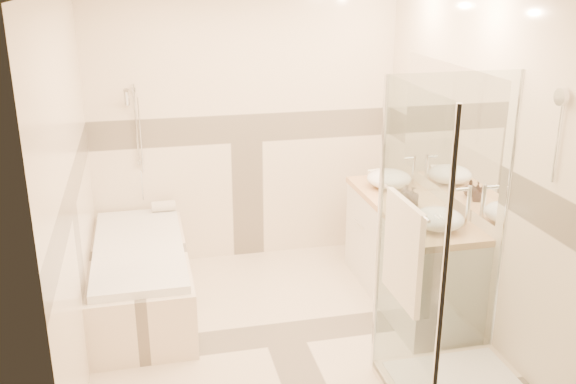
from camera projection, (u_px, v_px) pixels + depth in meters
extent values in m
cube|color=beige|center=(283.00, 334.00, 4.88)|extent=(2.80, 3.00, 0.01)
cube|color=beige|center=(246.00, 128.00, 5.85)|extent=(2.80, 0.01, 2.50)
cube|color=beige|center=(350.00, 270.00, 3.08)|extent=(2.80, 0.01, 2.50)
cube|color=beige|center=(72.00, 192.00, 4.17)|extent=(0.01, 3.00, 2.50)
cube|color=beige|center=(466.00, 164.00, 4.77)|extent=(0.01, 3.00, 2.50)
cube|color=white|center=(448.00, 129.00, 4.97)|extent=(0.01, 1.60, 1.00)
cylinder|color=silver|center=(136.00, 124.00, 5.58)|extent=(0.02, 0.02, 0.70)
cube|color=beige|center=(141.00, 280.00, 5.17)|extent=(0.75, 1.70, 0.50)
cube|color=white|center=(139.00, 248.00, 5.08)|extent=(0.69, 1.60, 0.06)
ellipsoid|color=white|center=(139.00, 254.00, 5.10)|extent=(0.56, 1.40, 0.16)
cube|color=white|center=(408.00, 256.00, 5.26)|extent=(0.55, 1.60, 0.80)
cylinder|color=silver|center=(394.00, 263.00, 4.78)|extent=(0.01, 0.24, 0.01)
cylinder|color=silver|center=(359.00, 224.00, 5.52)|extent=(0.01, 0.24, 0.01)
cube|color=#DFAD76|center=(411.00, 207.00, 5.12)|extent=(0.57, 1.62, 0.05)
cube|color=white|center=(408.00, 261.00, 3.68)|extent=(0.01, 0.90, 2.00)
cube|color=white|center=(444.00, 226.00, 4.18)|extent=(0.90, 0.01, 2.00)
cylinder|color=silver|center=(442.00, 297.00, 3.26)|extent=(0.03, 0.03, 2.00)
cylinder|color=silver|center=(379.00, 231.00, 4.09)|extent=(0.03, 0.03, 2.00)
cylinder|color=silver|center=(506.00, 220.00, 4.28)|extent=(0.03, 0.03, 2.00)
cylinder|color=silver|center=(561.00, 97.00, 3.56)|extent=(0.03, 0.10, 0.10)
cylinder|color=silver|center=(406.00, 202.00, 3.55)|extent=(0.02, 0.60, 0.02)
cube|color=white|center=(403.00, 252.00, 3.65)|extent=(0.04, 0.48, 0.62)
ellipsoid|color=white|center=(389.00, 179.00, 5.49)|extent=(0.38, 0.38, 0.15)
ellipsoid|color=white|center=(439.00, 219.00, 4.61)|extent=(0.37, 0.37, 0.15)
cylinder|color=silver|center=(414.00, 171.00, 5.52)|extent=(0.03, 0.03, 0.26)
cylinder|color=silver|center=(410.00, 158.00, 5.48)|extent=(0.09, 0.02, 0.02)
cylinder|color=silver|center=(468.00, 206.00, 4.63)|extent=(0.03, 0.03, 0.31)
cylinder|color=silver|center=(463.00, 189.00, 4.58)|extent=(0.11, 0.03, 0.03)
imported|color=black|center=(412.00, 197.00, 5.04)|extent=(0.10, 0.10, 0.16)
imported|color=black|center=(406.00, 193.00, 5.15)|extent=(0.12, 0.12, 0.14)
cube|color=white|center=(381.00, 177.00, 5.68)|extent=(0.19, 0.26, 0.08)
cylinder|color=white|center=(164.00, 206.00, 5.77)|extent=(0.21, 0.10, 0.10)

